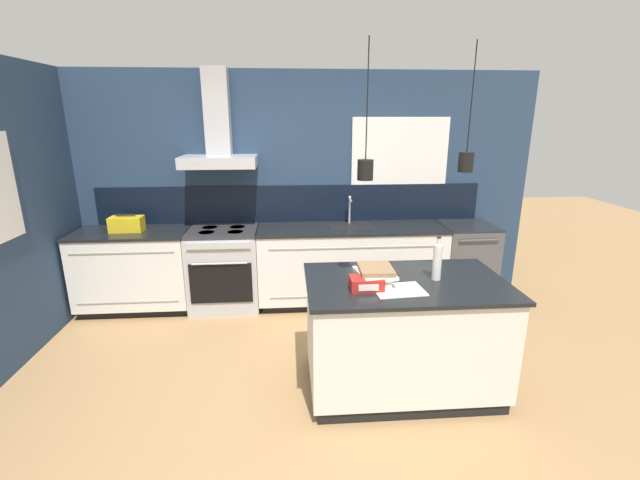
% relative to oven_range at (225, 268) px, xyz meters
% --- Properties ---
extents(ground_plane, '(16.00, 16.00, 0.00)m').
position_rel_oven_range_xyz_m(ground_plane, '(0.78, -1.69, -0.46)').
color(ground_plane, '#A87F51').
rests_on(ground_plane, ground).
extents(wall_back, '(5.60, 2.12, 2.60)m').
position_rel_oven_range_xyz_m(wall_back, '(0.74, 0.32, 0.90)').
color(wall_back, navy).
rests_on(wall_back, ground_plane).
extents(counter_run_left, '(1.22, 0.64, 0.91)m').
position_rel_oven_range_xyz_m(counter_run_left, '(-0.98, 0.01, 0.01)').
color(counter_run_left, black).
rests_on(counter_run_left, ground_plane).
extents(counter_run_sink, '(2.12, 0.64, 1.23)m').
position_rel_oven_range_xyz_m(counter_run_sink, '(1.43, 0.01, 0.01)').
color(counter_run_sink, black).
rests_on(counter_run_sink, ground_plane).
extents(oven_range, '(0.76, 0.66, 0.91)m').
position_rel_oven_range_xyz_m(oven_range, '(0.00, 0.00, 0.00)').
color(oven_range, '#B5B5BA').
rests_on(oven_range, ground_plane).
extents(dishwasher, '(0.59, 0.65, 0.91)m').
position_rel_oven_range_xyz_m(dishwasher, '(2.78, 0.00, 0.00)').
color(dishwasher, '#4C4C51').
rests_on(dishwasher, ground_plane).
extents(kitchen_island, '(1.52, 0.93, 0.91)m').
position_rel_oven_range_xyz_m(kitchen_island, '(1.61, -1.65, 0.00)').
color(kitchen_island, black).
rests_on(kitchen_island, ground_plane).
extents(bottle_on_island, '(0.07, 0.07, 0.34)m').
position_rel_oven_range_xyz_m(bottle_on_island, '(1.84, -1.64, 0.60)').
color(bottle_on_island, silver).
rests_on(bottle_on_island, kitchen_island).
extents(book_stack, '(0.30, 0.37, 0.13)m').
position_rel_oven_range_xyz_m(book_stack, '(1.35, -1.68, 0.52)').
color(book_stack, silver).
rests_on(book_stack, kitchen_island).
extents(red_supply_box, '(0.24, 0.17, 0.09)m').
position_rel_oven_range_xyz_m(red_supply_box, '(1.28, -1.79, 0.50)').
color(red_supply_box, red).
rests_on(red_supply_box, kitchen_island).
extents(paper_pile, '(0.38, 0.29, 0.01)m').
position_rel_oven_range_xyz_m(paper_pile, '(1.50, -1.83, 0.46)').
color(paper_pile, silver).
rests_on(paper_pile, kitchen_island).
extents(yellow_toolbox, '(0.34, 0.18, 0.19)m').
position_rel_oven_range_xyz_m(yellow_toolbox, '(-1.01, 0.00, 0.54)').
color(yellow_toolbox, gold).
rests_on(yellow_toolbox, counter_run_left).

